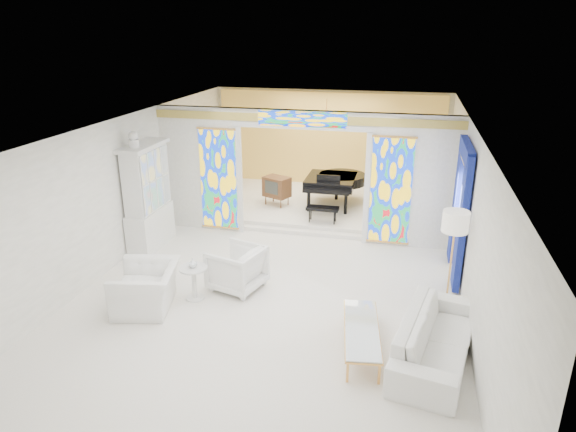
% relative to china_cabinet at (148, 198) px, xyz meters
% --- Properties ---
extents(floor, '(12.00, 12.00, 0.00)m').
position_rel_china_cabinet_xyz_m(floor, '(3.22, -0.60, -1.17)').
color(floor, white).
rests_on(floor, ground).
extents(ceiling, '(7.00, 12.00, 0.02)m').
position_rel_china_cabinet_xyz_m(ceiling, '(3.22, -0.60, 1.83)').
color(ceiling, white).
rests_on(ceiling, wall_back).
extents(wall_back, '(7.00, 0.02, 3.00)m').
position_rel_china_cabinet_xyz_m(wall_back, '(3.22, 5.40, 0.33)').
color(wall_back, white).
rests_on(wall_back, floor).
extents(wall_front, '(7.00, 0.02, 3.00)m').
position_rel_china_cabinet_xyz_m(wall_front, '(3.22, -6.60, 0.33)').
color(wall_front, white).
rests_on(wall_front, floor).
extents(wall_left, '(0.02, 12.00, 3.00)m').
position_rel_china_cabinet_xyz_m(wall_left, '(-0.28, -0.60, 0.33)').
color(wall_left, white).
rests_on(wall_left, floor).
extents(wall_right, '(0.02, 12.00, 3.00)m').
position_rel_china_cabinet_xyz_m(wall_right, '(6.72, -0.60, 0.33)').
color(wall_right, white).
rests_on(wall_right, floor).
extents(partition_wall, '(7.00, 0.22, 3.00)m').
position_rel_china_cabinet_xyz_m(partition_wall, '(3.22, 1.40, 0.48)').
color(partition_wall, white).
rests_on(partition_wall, floor).
extents(stained_glass_left, '(0.90, 0.04, 2.40)m').
position_rel_china_cabinet_xyz_m(stained_glass_left, '(1.19, 1.29, 0.13)').
color(stained_glass_left, gold).
rests_on(stained_glass_left, partition_wall).
extents(stained_glass_right, '(0.90, 0.04, 2.40)m').
position_rel_china_cabinet_xyz_m(stained_glass_right, '(5.25, 1.29, 0.13)').
color(stained_glass_right, gold).
rests_on(stained_glass_right, partition_wall).
extents(stained_glass_transom, '(2.00, 0.04, 0.34)m').
position_rel_china_cabinet_xyz_m(stained_glass_transom, '(3.22, 1.29, 1.65)').
color(stained_glass_transom, gold).
rests_on(stained_glass_transom, partition_wall).
extents(alcove_platform, '(6.80, 3.80, 0.18)m').
position_rel_china_cabinet_xyz_m(alcove_platform, '(3.22, 3.50, -1.08)').
color(alcove_platform, white).
rests_on(alcove_platform, floor).
extents(gold_curtain_back, '(6.70, 0.10, 2.90)m').
position_rel_china_cabinet_xyz_m(gold_curtain_back, '(3.22, 5.28, 0.33)').
color(gold_curtain_back, '#E6BD50').
rests_on(gold_curtain_back, wall_back).
extents(chandelier, '(0.48, 0.48, 0.30)m').
position_rel_china_cabinet_xyz_m(chandelier, '(3.42, 3.40, 1.38)').
color(chandelier, '#DA9B4C').
rests_on(chandelier, ceiling).
extents(blue_drapes, '(0.14, 1.85, 2.65)m').
position_rel_china_cabinet_xyz_m(blue_drapes, '(6.62, 0.10, 0.41)').
color(blue_drapes, navy).
rests_on(blue_drapes, wall_right).
extents(china_cabinet, '(0.56, 1.46, 2.72)m').
position_rel_china_cabinet_xyz_m(china_cabinet, '(0.00, 0.00, 0.00)').
color(china_cabinet, silver).
rests_on(china_cabinet, floor).
extents(armchair_left, '(1.29, 1.41, 0.78)m').
position_rel_china_cabinet_xyz_m(armchair_left, '(1.22, -2.54, -0.78)').
color(armchair_left, silver).
rests_on(armchair_left, floor).
extents(armchair_right, '(1.14, 1.12, 0.84)m').
position_rel_china_cabinet_xyz_m(armchair_right, '(2.55, -1.48, -0.75)').
color(armchair_right, white).
rests_on(armchair_right, floor).
extents(sofa, '(1.42, 2.59, 0.71)m').
position_rel_china_cabinet_xyz_m(sofa, '(6.17, -2.93, -0.81)').
color(sofa, silver).
rests_on(sofa, floor).
extents(side_table, '(0.61, 0.61, 0.64)m').
position_rel_china_cabinet_xyz_m(side_table, '(1.92, -2.05, -0.75)').
color(side_table, silver).
rests_on(side_table, floor).
extents(vase, '(0.21, 0.21, 0.17)m').
position_rel_china_cabinet_xyz_m(vase, '(1.92, -2.05, -0.44)').
color(vase, silver).
rests_on(vase, side_table).
extents(coffee_table, '(0.76, 1.79, 0.39)m').
position_rel_china_cabinet_xyz_m(coffee_table, '(5.06, -2.95, -0.82)').
color(coffee_table, silver).
rests_on(coffee_table, floor).
extents(floor_lamp, '(0.53, 0.53, 1.84)m').
position_rel_china_cabinet_xyz_m(floor_lamp, '(6.42, -1.35, 0.40)').
color(floor_lamp, '#DA9B4C').
rests_on(floor_lamp, floor).
extents(grand_piano, '(1.54, 2.43, 0.98)m').
position_rel_china_cabinet_xyz_m(grand_piano, '(3.73, 3.37, -0.33)').
color(grand_piano, black).
rests_on(grand_piano, alcove_platform).
extents(tv_console, '(0.80, 0.69, 0.78)m').
position_rel_china_cabinet_xyz_m(tv_console, '(2.19, 2.96, -0.48)').
color(tv_console, brown).
rests_on(tv_console, alcove_platform).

